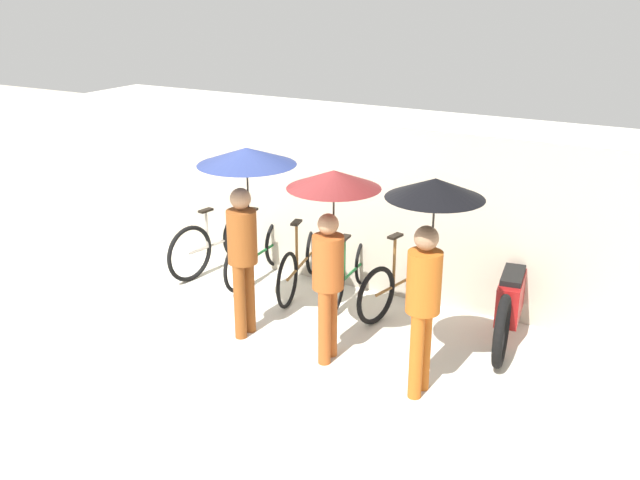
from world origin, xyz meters
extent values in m
plane|color=beige|center=(0.00, 0.00, 0.00)|extent=(30.00, 30.00, 0.00)
cube|color=#B2A893|center=(0.00, 2.22, 1.06)|extent=(11.96, 0.12, 2.12)
torus|color=black|center=(-1.26, 2.28, 0.37)|extent=(0.17, 0.75, 0.75)
torus|color=black|center=(-1.41, 1.31, 0.37)|extent=(0.17, 0.75, 0.75)
cylinder|color=#A59E93|center=(-1.33, 1.80, 0.37)|extent=(0.19, 0.98, 0.04)
cylinder|color=#A59E93|center=(-1.36, 1.63, 0.62)|extent=(0.04, 0.04, 0.49)
cube|color=black|center=(-1.36, 1.63, 0.88)|extent=(0.12, 0.21, 0.03)
cylinder|color=#A59E93|center=(-1.26, 2.28, 0.72)|extent=(0.04, 0.04, 0.70)
cylinder|color=#A59E93|center=(-1.26, 2.28, 1.07)|extent=(0.44, 0.10, 0.03)
torus|color=black|center=(-0.69, 2.32, 0.34)|extent=(0.08, 0.69, 0.69)
torus|color=black|center=(-0.64, 1.34, 0.34)|extent=(0.08, 0.69, 0.69)
cylinder|color=#19662D|center=(-0.67, 1.83, 0.34)|extent=(0.08, 0.99, 0.04)
cylinder|color=#19662D|center=(-0.66, 1.66, 0.66)|extent=(0.04, 0.04, 0.62)
cube|color=black|center=(-0.66, 1.66, 0.98)|extent=(0.10, 0.20, 0.03)
cylinder|color=#19662D|center=(-0.69, 2.32, 0.67)|extent=(0.04, 0.04, 0.65)
cylinder|color=#19662D|center=(-0.69, 2.32, 1.00)|extent=(0.44, 0.05, 0.03)
torus|color=black|center=(-0.11, 2.32, 0.34)|extent=(0.19, 0.68, 0.69)
torus|color=black|center=(0.11, 1.25, 0.34)|extent=(0.19, 0.68, 0.69)
cylinder|color=brown|center=(0.00, 1.78, 0.34)|extent=(0.26, 1.07, 0.04)
cylinder|color=brown|center=(0.04, 1.60, 0.64)|extent=(0.04, 0.04, 0.60)
cube|color=black|center=(0.04, 1.60, 0.96)|extent=(0.13, 0.21, 0.03)
cylinder|color=brown|center=(-0.11, 2.32, 0.69)|extent=(0.04, 0.04, 0.70)
cylinder|color=brown|center=(-0.11, 2.32, 1.04)|extent=(0.44, 0.12, 0.03)
torus|color=black|center=(0.62, 2.33, 0.33)|extent=(0.09, 0.66, 0.66)
torus|color=black|center=(0.71, 1.28, 0.33)|extent=(0.09, 0.66, 0.66)
cylinder|color=#19662D|center=(0.67, 1.80, 0.33)|extent=(0.12, 1.05, 0.04)
cylinder|color=#19662D|center=(0.68, 1.62, 0.59)|extent=(0.04, 0.04, 0.52)
cube|color=black|center=(0.68, 1.62, 0.86)|extent=(0.11, 0.21, 0.03)
cylinder|color=#19662D|center=(0.62, 2.33, 0.68)|extent=(0.04, 0.04, 0.70)
cylinder|color=#19662D|center=(0.62, 2.33, 1.03)|extent=(0.44, 0.06, 0.03)
torus|color=black|center=(1.44, 2.37, 0.34)|extent=(0.20, 0.68, 0.69)
torus|color=black|center=(1.22, 1.36, 0.34)|extent=(0.20, 0.68, 0.69)
cylinder|color=brown|center=(1.33, 1.87, 0.34)|extent=(0.25, 1.01, 0.04)
cylinder|color=brown|center=(1.30, 1.69, 0.65)|extent=(0.04, 0.04, 0.61)
cube|color=black|center=(1.30, 1.69, 0.97)|extent=(0.13, 0.21, 0.03)
cylinder|color=brown|center=(1.44, 2.37, 0.66)|extent=(0.04, 0.04, 0.63)
cylinder|color=brown|center=(1.44, 2.37, 0.97)|extent=(0.44, 0.12, 0.03)
cylinder|color=brown|center=(0.08, 0.32, 0.43)|extent=(0.13, 0.13, 0.86)
cylinder|color=brown|center=(0.08, 0.50, 0.43)|extent=(0.13, 0.13, 0.86)
cylinder|color=brown|center=(0.08, 0.41, 1.15)|extent=(0.32, 0.32, 0.58)
sphere|color=tan|center=(0.08, 0.41, 1.58)|extent=(0.22, 0.22, 0.22)
cylinder|color=#332D28|center=(0.08, 0.55, 1.55)|extent=(0.02, 0.02, 0.72)
cone|color=#19234C|center=(0.08, 0.55, 2.00)|extent=(1.05, 1.05, 0.18)
cylinder|color=#9E4C1E|center=(1.15, 0.28, 0.40)|extent=(0.13, 0.13, 0.81)
cylinder|color=#9E4C1E|center=(1.13, 0.46, 0.40)|extent=(0.13, 0.13, 0.81)
cylinder|color=#9E4C1E|center=(1.14, 0.37, 1.08)|extent=(0.32, 0.32, 0.55)
sphere|color=tan|center=(1.14, 0.37, 1.48)|extent=(0.21, 0.21, 0.21)
cylinder|color=#332D28|center=(1.13, 0.51, 1.46)|extent=(0.02, 0.02, 0.70)
cone|color=#591919|center=(1.13, 0.51, 1.90)|extent=(0.93, 0.93, 0.18)
cylinder|color=#B25619|center=(2.20, 0.14, 0.43)|extent=(0.13, 0.13, 0.86)
cylinder|color=#B25619|center=(2.21, 0.32, 0.43)|extent=(0.13, 0.13, 0.86)
cylinder|color=#B25619|center=(2.20, 0.23, 1.15)|extent=(0.32, 0.32, 0.58)
sphere|color=#997051|center=(2.20, 0.23, 1.57)|extent=(0.22, 0.22, 0.22)
cylinder|color=#332D28|center=(2.21, 0.37, 1.54)|extent=(0.02, 0.02, 0.72)
cone|color=black|center=(2.21, 0.37, 2.00)|extent=(0.89, 0.89, 0.18)
torus|color=black|center=(2.53, 2.54, 0.38)|extent=(0.21, 0.77, 0.76)
torus|color=black|center=(2.73, 1.12, 0.38)|extent=(0.21, 0.77, 0.76)
cube|color=maroon|center=(2.63, 1.83, 0.46)|extent=(0.35, 0.82, 0.44)
cube|color=black|center=(2.63, 1.83, 0.71)|extent=(0.30, 0.58, 0.06)
cylinder|color=#B2B2B7|center=(2.53, 2.54, 0.93)|extent=(0.58, 0.11, 0.03)
camera|label=1|loc=(4.25, -5.39, 3.72)|focal=40.00mm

